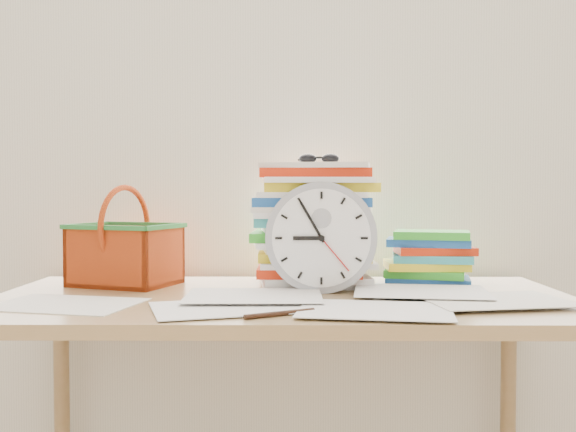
{
  "coord_description": "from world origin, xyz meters",
  "views": [
    {
      "loc": [
        0.02,
        0.06,
        1.0
      ],
      "look_at": [
        0.01,
        1.6,
        0.94
      ],
      "focal_mm": 40.0,
      "sensor_mm": 36.0,
      "label": 1
    }
  ],
  "objects_px": {
    "book_stack": "(429,257)",
    "desk": "(283,326)",
    "clock": "(321,237)",
    "basket": "(125,236)",
    "paper_stack": "(313,224)"
  },
  "relations": [
    {
      "from": "desk",
      "to": "clock",
      "type": "distance_m",
      "value": 0.24
    },
    {
      "from": "desk",
      "to": "basket",
      "type": "bearing_deg",
      "value": 157.42
    },
    {
      "from": "paper_stack",
      "to": "book_stack",
      "type": "xyz_separation_m",
      "value": [
        0.32,
        0.0,
        -0.09
      ]
    },
    {
      "from": "clock",
      "to": "book_stack",
      "type": "xyz_separation_m",
      "value": [
        0.3,
        0.15,
        -0.06
      ]
    },
    {
      "from": "basket",
      "to": "paper_stack",
      "type": "bearing_deg",
      "value": 21.6
    },
    {
      "from": "paper_stack",
      "to": "clock",
      "type": "relative_size",
      "value": 1.19
    },
    {
      "from": "clock",
      "to": "basket",
      "type": "height_order",
      "value": "clock"
    },
    {
      "from": "clock",
      "to": "basket",
      "type": "distance_m",
      "value": 0.54
    },
    {
      "from": "paper_stack",
      "to": "book_stack",
      "type": "relative_size",
      "value": 1.32
    },
    {
      "from": "book_stack",
      "to": "desk",
      "type": "bearing_deg",
      "value": -153.42
    },
    {
      "from": "desk",
      "to": "paper_stack",
      "type": "distance_m",
      "value": 0.32
    },
    {
      "from": "book_stack",
      "to": "paper_stack",
      "type": "bearing_deg",
      "value": -179.19
    },
    {
      "from": "book_stack",
      "to": "clock",
      "type": "bearing_deg",
      "value": -153.87
    },
    {
      "from": "clock",
      "to": "desk",
      "type": "bearing_deg",
      "value": -152.0
    },
    {
      "from": "paper_stack",
      "to": "basket",
      "type": "relative_size",
      "value": 1.25
    }
  ]
}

